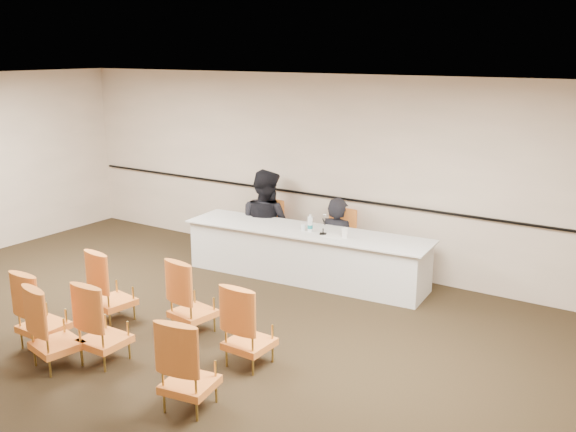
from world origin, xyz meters
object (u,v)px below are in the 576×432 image
object	(u,v)px
panelist_main_chair	(337,241)
aud_chair_back_mid	(103,321)
panelist_second_chair	(266,230)
aud_chair_back_right	(189,363)
aud_chair_extra	(55,326)
aud_chair_front_right	(249,324)
panel_table	(306,254)
microphone	(323,225)
panelist_second	(266,228)
panelist_main	(337,251)
water_bottle	(310,223)
aud_chair_front_left	(112,285)
coffee_cup	(345,233)
drinking_glass	(303,227)
aud_chair_front_mid	(192,296)
aud_chair_back_left	(42,309)

from	to	relation	value
panelist_main_chair	aud_chair_back_mid	bearing A→B (deg)	-104.07
panelist_second_chair	aud_chair_back_right	world-z (taller)	same
aud_chair_extra	aud_chair_front_right	bearing A→B (deg)	45.65
panel_table	microphone	distance (m)	0.62
aud_chair_back_mid	microphone	bearing A→B (deg)	76.29
panelist_second	aud_chair_extra	distance (m)	4.32
panelist_second_chair	aud_chair_extra	size ratio (longest dim) A/B	1.00
panelist_main_chair	panelist_second	world-z (taller)	panelist_second
panelist_main	microphone	distance (m)	0.88
panelist_second_chair	aud_chair_front_right	distance (m)	3.71
water_bottle	aud_chair_front_left	distance (m)	2.97
coffee_cup	aud_chair_front_left	size ratio (longest dim) A/B	0.15
aud_chair_back_mid	aud_chair_extra	world-z (taller)	same
panelist_main	aud_chair_front_left	distance (m)	3.55
panelist_second	drinking_glass	distance (m)	1.20
panel_table	panelist_main	bearing A→B (deg)	65.13
panelist_second_chair	drinking_glass	size ratio (longest dim) A/B	9.50
panelist_second_chair	drinking_glass	world-z (taller)	panelist_second_chair
water_bottle	coffee_cup	xyz separation A→B (m)	(0.58, -0.01, -0.06)
panelist_main	aud_chair_front_mid	distance (m)	2.98
panelist_main	panelist_main_chair	xyz separation A→B (m)	(0.00, 0.00, 0.16)
panelist_main	water_bottle	xyz separation A→B (m)	(-0.12, -0.61, 0.57)
panel_table	panelist_main	size ratio (longest dim) A/B	2.21
water_bottle	aud_chair_front_left	size ratio (longest dim) A/B	0.27
panelist_main	drinking_glass	size ratio (longest dim) A/B	17.19
coffee_cup	aud_chair_front_mid	size ratio (longest dim) A/B	0.15
aud_chair_front_left	aud_chair_back_mid	bearing A→B (deg)	-38.34
panelist_second	aud_chair_front_left	xyz separation A→B (m)	(-0.16, -3.13, -0.04)
panelist_second_chair	coffee_cup	distance (m)	1.85
panelist_second_chair	aud_chair_back_right	xyz separation A→B (m)	(2.04, -4.15, 0.00)
panelist_main	aud_chair_front_mid	world-z (taller)	panelist_main
panelist_second_chair	aud_chair_back_left	distance (m)	4.10
water_bottle	drinking_glass	world-z (taller)	water_bottle
panelist_main_chair	aud_chair_front_right	distance (m)	3.32
panelist_main	microphone	world-z (taller)	panelist_main
panel_table	aud_chair_front_mid	xyz separation A→B (m)	(-0.14, -2.37, 0.10)
panelist_second_chair	microphone	xyz separation A→B (m)	(1.40, -0.54, 0.42)
panelist_second	aud_chair_front_right	bearing A→B (deg)	129.88
aud_chair_front_right	water_bottle	bearing A→B (deg)	108.30
panelist_main	water_bottle	size ratio (longest dim) A/B	6.70
panelist_main	water_bottle	world-z (taller)	panelist_main
water_bottle	aud_chair_back_mid	world-z (taller)	water_bottle
water_bottle	aud_chair_back_left	bearing A→B (deg)	-111.61
water_bottle	aud_chair_back_left	xyz separation A→B (m)	(-1.42, -3.58, -0.41)
panelist_second_chair	microphone	bearing A→B (deg)	-25.69
panelist_main	coffee_cup	world-z (taller)	panelist_main
panelist_second_chair	microphone	world-z (taller)	microphone
panelist_second_chair	aud_chair_front_right	bearing A→B (deg)	-62.27
aud_chair_back_mid	aud_chair_back_right	bearing A→B (deg)	-8.90
water_bottle	aud_chair_extra	world-z (taller)	water_bottle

